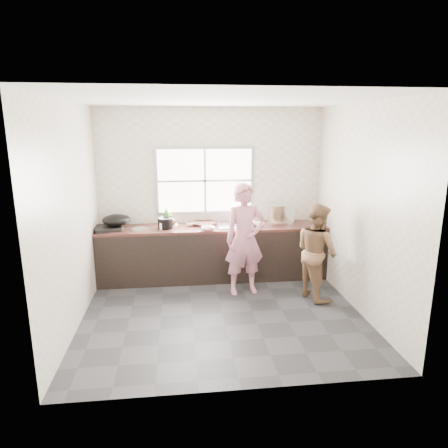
{
  "coord_description": "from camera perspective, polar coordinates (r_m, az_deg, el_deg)",
  "views": [
    {
      "loc": [
        -0.54,
        -4.81,
        2.38
      ],
      "look_at": [
        0.1,
        0.65,
        1.05
      ],
      "focal_mm": 32.0,
      "sensor_mm": 36.0,
      "label": 1
    }
  ],
  "objects": [
    {
      "name": "ceiling",
      "position": [
        4.85,
        -0.29,
        17.43
      ],
      "size": [
        3.6,
        3.2,
        0.01
      ],
      "primitive_type": "cube",
      "color": "silver",
      "rests_on": "wall_back"
    },
    {
      "name": "wall_right",
      "position": [
        5.45,
        18.95,
        1.96
      ],
      "size": [
        0.01,
        3.2,
        2.7
      ],
      "primitive_type": "cube",
      "color": "beige",
      "rests_on": "ground"
    },
    {
      "name": "cutting_board",
      "position": [
        6.43,
        -2.81,
        0.09
      ],
      "size": [
        0.39,
        0.39,
        0.04
      ],
      "primitive_type": "cylinder",
      "rotation": [
        0.0,
        0.0,
        -0.01
      ],
      "color": "black",
      "rests_on": "countertop"
    },
    {
      "name": "wall_front",
      "position": [
        3.41,
        2.75,
        -4.0
      ],
      "size": [
        3.6,
        0.01,
        2.7
      ],
      "primitive_type": "cube",
      "color": "beige",
      "rests_on": "ground"
    },
    {
      "name": "black_pot",
      "position": [
        6.23,
        -8.39,
        0.12
      ],
      "size": [
        0.24,
        0.24,
        0.17
      ],
      "primitive_type": "cylinder",
      "rotation": [
        0.0,
        0.0,
        -0.03
      ],
      "color": "black",
      "rests_on": "countertop"
    },
    {
      "name": "wall_left",
      "position": [
        5.08,
        -20.95,
        0.99
      ],
      "size": [
        0.01,
        3.2,
        2.7
      ],
      "primitive_type": "cube",
      "color": "beige",
      "rests_on": "ground"
    },
    {
      "name": "bowl_held",
      "position": [
        6.35,
        4.98,
        0.01
      ],
      "size": [
        0.25,
        0.25,
        0.07
      ],
      "primitive_type": "imported",
      "rotation": [
        0.0,
        0.0,
        0.18
      ],
      "color": "silver",
      "rests_on": "countertop"
    },
    {
      "name": "plate_food",
      "position": [
        6.41,
        -7.64,
        -0.14
      ],
      "size": [
        0.27,
        0.27,
        0.02
      ],
      "primitive_type": "cylinder",
      "rotation": [
        0.0,
        0.0,
        -0.11
      ],
      "color": "white",
      "rests_on": "countertop"
    },
    {
      "name": "burner",
      "position": [
        6.34,
        -16.4,
        -0.56
      ],
      "size": [
        0.5,
        0.5,
        0.06
      ],
      "primitive_type": "cube",
      "rotation": [
        0.0,
        0.0,
        0.32
      ],
      "color": "black",
      "rests_on": "countertop"
    },
    {
      "name": "window_glazing",
      "position": [
        6.45,
        -2.73,
        6.18
      ],
      "size": [
        1.5,
        0.01,
        1.0
      ],
      "primitive_type": "cube",
      "color": "white",
      "rests_on": "window_frame"
    },
    {
      "name": "countertop",
      "position": [
        6.32,
        -1.58,
        -0.52
      ],
      "size": [
        3.6,
        0.64,
        0.04
      ],
      "primitive_type": "cube",
      "color": "#3D1E19",
      "rests_on": "cabinet"
    },
    {
      "name": "bottle_brown_tall",
      "position": [
        6.37,
        -8.18,
        0.52
      ],
      "size": [
        0.11,
        0.11,
        0.19
      ],
      "primitive_type": "imported",
      "rotation": [
        0.0,
        0.0,
        -0.4
      ],
      "color": "#4D2713",
      "rests_on": "countertop"
    },
    {
      "name": "wall_back",
      "position": [
        6.52,
        -1.86,
        4.5
      ],
      "size": [
        3.6,
        0.01,
        2.7
      ],
      "primitive_type": "cube",
      "color": "beige",
      "rests_on": "ground"
    },
    {
      "name": "wok",
      "position": [
        6.34,
        -15.1,
        0.56
      ],
      "size": [
        0.57,
        0.57,
        0.16
      ],
      "primitive_type": "ellipsoid",
      "rotation": [
        0.0,
        0.0,
        0.42
      ],
      "color": "black",
      "rests_on": "burner"
    },
    {
      "name": "window_frame",
      "position": [
        6.47,
        -2.75,
        6.21
      ],
      "size": [
        1.6,
        0.05,
        1.1
      ],
      "primitive_type": "cube",
      "color": "#9EA0A5",
      "rests_on": "wall_back"
    },
    {
      "name": "bottle_green",
      "position": [
        6.32,
        -8.21,
        1.07
      ],
      "size": [
        0.13,
        0.13,
        0.33
      ],
      "primitive_type": "imported",
      "rotation": [
        0.0,
        0.0,
        0.0
      ],
      "color": "#438D2E",
      "rests_on": "countertop"
    },
    {
      "name": "woman",
      "position": [
        5.78,
        2.98,
        -2.71
      ],
      "size": [
        0.61,
        0.45,
        1.52
      ],
      "primitive_type": "imported",
      "rotation": [
        0.0,
        0.0,
        0.16
      ],
      "color": "#CE7B92",
      "rests_on": "floor"
    },
    {
      "name": "glass_jar",
      "position": [
        6.18,
        -8.87,
        -0.31
      ],
      "size": [
        0.09,
        0.09,
        0.11
      ],
      "primitive_type": "cylinder",
      "rotation": [
        0.0,
        0.0,
        -0.25
      ],
      "color": "white",
      "rests_on": "countertop"
    },
    {
      "name": "bottle_brown_short",
      "position": [
        6.36,
        -7.58,
        0.45
      ],
      "size": [
        0.15,
        0.15,
        0.17
      ],
      "primitive_type": "imported",
      "rotation": [
        0.0,
        0.0,
        -0.1
      ],
      "color": "#4C3213",
      "rests_on": "countertop"
    },
    {
      "name": "cleaver",
      "position": [
        6.34,
        -4.51,
        0.08
      ],
      "size": [
        0.24,
        0.14,
        0.01
      ],
      "primitive_type": "cube",
      "rotation": [
        0.0,
        0.0,
        0.16
      ],
      "color": "silver",
      "rests_on": "cutting_board"
    },
    {
      "name": "person_side",
      "position": [
        5.79,
        13.1,
        -3.82
      ],
      "size": [
        0.7,
        0.79,
        1.37
      ],
      "primitive_type": "imported",
      "rotation": [
        0.0,
        0.0,
        1.89
      ],
      "color": "brown",
      "rests_on": "floor"
    },
    {
      "name": "faucet",
      "position": [
        6.51,
        1.32,
        1.45
      ],
      "size": [
        0.02,
        0.02,
        0.3
      ],
      "primitive_type": "cylinder",
      "color": "silver",
      "rests_on": "countertop"
    },
    {
      "name": "dish_rack",
      "position": [
        6.49,
        7.76,
        1.37
      ],
      "size": [
        0.44,
        0.32,
        0.32
      ],
      "primitive_type": "cube",
      "rotation": [
        0.0,
        0.0,
        0.06
      ],
      "color": "silver",
      "rests_on": "countertop"
    },
    {
      "name": "bowl_mince",
      "position": [
        6.1,
        -2.3,
        -0.61
      ],
      "size": [
        0.24,
        0.24,
        0.05
      ],
      "primitive_type": "imported",
      "rotation": [
        0.0,
        0.0,
        0.25
      ],
      "color": "white",
      "rests_on": "countertop"
    },
    {
      "name": "pot_lid_left",
      "position": [
        6.36,
        -15.16,
        -0.67
      ],
      "size": [
        0.26,
        0.26,
        0.01
      ],
      "primitive_type": "cylinder",
      "rotation": [
        0.0,
        0.0,
        -0.17
      ],
      "color": "silver",
      "rests_on": "countertop"
    },
    {
      "name": "floor",
      "position": [
        5.4,
        -0.26,
        -12.63
      ],
      "size": [
        3.6,
        3.2,
        0.01
      ],
      "primitive_type": "cube",
      "color": "#2B2B2E",
      "rests_on": "ground"
    },
    {
      "name": "pot_lid_right",
      "position": [
        6.26,
        -11.9,
        -0.69
      ],
      "size": [
        0.29,
        0.29,
        0.01
      ],
      "primitive_type": "cylinder",
      "rotation": [
        0.0,
        0.0,
        0.04
      ],
      "color": "silver",
      "rests_on": "countertop"
    },
    {
      "name": "cabinet",
      "position": [
        6.44,
        -1.55,
        -4.23
      ],
      "size": [
        3.6,
        0.62,
        0.82
      ],
      "primitive_type": "cube",
      "color": "black",
      "rests_on": "floor"
    },
    {
      "name": "sink",
      "position": [
        6.35,
        1.57,
        -0.21
      ],
      "size": [
        0.55,
        0.45,
        0.02
      ],
      "primitive_type": "cube",
      "color": "silver",
      "rests_on": "countertop"
    },
    {
      "name": "bowl_crabs",
      "position": [
        6.35,
        3.29,
        0.01
      ],
      "size": [
        0.25,
        0.25,
        0.06
      ],
      "primitive_type": "imported",
      "rotation": [
        0.0,
        0.0,
        -0.32
      ],
      "color": "silver",
      "rests_on": "countertop"
    }
  ]
}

